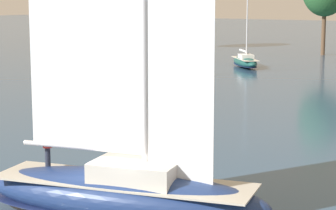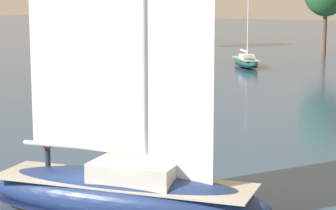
{
  "view_description": "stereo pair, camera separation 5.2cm",
  "coord_description": "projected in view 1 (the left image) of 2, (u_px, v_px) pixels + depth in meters",
  "views": [
    {
      "loc": [
        13.19,
        -18.04,
        7.83
      ],
      "look_at": [
        0.0,
        3.0,
        3.73
      ],
      "focal_mm": 70.0,
      "sensor_mm": 36.0,
      "label": 1
    },
    {
      "loc": [
        13.23,
        -18.01,
        7.83
      ],
      "look_at": [
        0.0,
        3.0,
        3.73
      ],
      "focal_mm": 70.0,
      "sensor_mm": 36.0,
      "label": 2
    }
  ],
  "objects": [
    {
      "name": "sailboat_moored_mid_channel",
      "position": [
        245.0,
        61.0,
        73.86
      ],
      "size": [
        6.19,
        6.85,
        9.96
      ],
      "color": "#194C47",
      "rests_on": "ground"
    },
    {
      "name": "sailboat_moored_near_marina",
      "position": [
        171.0,
        70.0,
        63.83
      ],
      "size": [
        2.44,
        8.69,
        11.95
      ],
      "color": "#194C47",
      "rests_on": "ground"
    },
    {
      "name": "sailboat_main",
      "position": [
        123.0,
        189.0,
        23.07
      ],
      "size": [
        11.16,
        5.23,
        14.79
      ],
      "color": "navy",
      "rests_on": "ground"
    }
  ]
}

